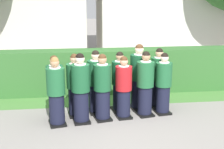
% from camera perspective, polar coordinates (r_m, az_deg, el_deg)
% --- Properties ---
extents(ground_plane, '(60.00, 60.00, 0.00)m').
position_cam_1_polar(ground_plane, '(7.70, 0.21, -8.02)').
color(ground_plane, gray).
extents(student_front_row_0, '(0.46, 0.55, 1.61)m').
position_cam_1_polar(student_front_row_0, '(7.20, -10.25, -3.39)').
color(student_front_row_0, black).
rests_on(student_front_row_0, ground).
extents(student_front_row_1, '(0.44, 0.55, 1.67)m').
position_cam_1_polar(student_front_row_1, '(7.26, -5.78, -2.84)').
color(student_front_row_1, black).
rests_on(student_front_row_1, ground).
extents(student_front_row_2, '(0.46, 0.53, 1.62)m').
position_cam_1_polar(student_front_row_2, '(7.39, -1.76, -2.65)').
color(student_front_row_2, black).
rests_on(student_front_row_2, ground).
extents(student_in_red_blazer, '(0.42, 0.52, 1.54)m').
position_cam_1_polar(student_in_red_blazer, '(7.52, 2.15, -2.65)').
color(student_in_red_blazer, black).
rests_on(student_in_red_blazer, ground).
extents(student_front_row_4, '(0.47, 0.54, 1.63)m').
position_cam_1_polar(student_front_row_4, '(7.69, 6.13, -1.98)').
color(student_front_row_4, black).
rests_on(student_front_row_4, ground).
extents(student_front_row_5, '(0.42, 0.52, 1.57)m').
position_cam_1_polar(student_front_row_5, '(7.89, 9.44, -1.90)').
color(student_front_row_5, black).
rests_on(student_front_row_5, ground).
extents(student_rear_row_0, '(0.42, 0.52, 1.56)m').
position_cam_1_polar(student_rear_row_0, '(7.63, -10.39, -2.55)').
color(student_rear_row_0, black).
rests_on(student_rear_row_0, ground).
extents(student_rear_row_1, '(0.42, 0.52, 1.58)m').
position_cam_1_polar(student_rear_row_1, '(7.67, -6.80, -2.24)').
color(student_rear_row_1, black).
rests_on(student_rear_row_1, ground).
extents(student_rear_row_2, '(0.44, 0.51, 1.62)m').
position_cam_1_polar(student_rear_row_2, '(7.81, -2.98, -1.67)').
color(student_rear_row_2, black).
rests_on(student_rear_row_2, ground).
extents(student_rear_row_3, '(0.46, 0.54, 1.56)m').
position_cam_1_polar(student_rear_row_3, '(7.95, 1.41, -1.58)').
color(student_rear_row_3, black).
rests_on(student_rear_row_3, ground).
extents(student_rear_row_4, '(0.45, 0.54, 1.73)m').
position_cam_1_polar(student_rear_row_4, '(8.09, 4.94, -0.72)').
color(student_rear_row_4, black).
rests_on(student_rear_row_4, ground).
extents(student_rear_row_5, '(0.43, 0.51, 1.61)m').
position_cam_1_polar(student_rear_row_5, '(8.30, 8.54, -0.89)').
color(student_rear_row_5, black).
rests_on(student_rear_row_5, ground).
extents(hedge, '(9.61, 0.70, 1.33)m').
position_cam_1_polar(hedge, '(9.48, -1.32, 0.63)').
color(hedge, '#33662D').
rests_on(hedge, ground).
extents(lawn_strip, '(9.61, 0.90, 0.01)m').
position_cam_1_polar(lawn_strip, '(8.91, -0.81, -4.75)').
color(lawn_strip, '#477A38').
rests_on(lawn_strip, ground).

